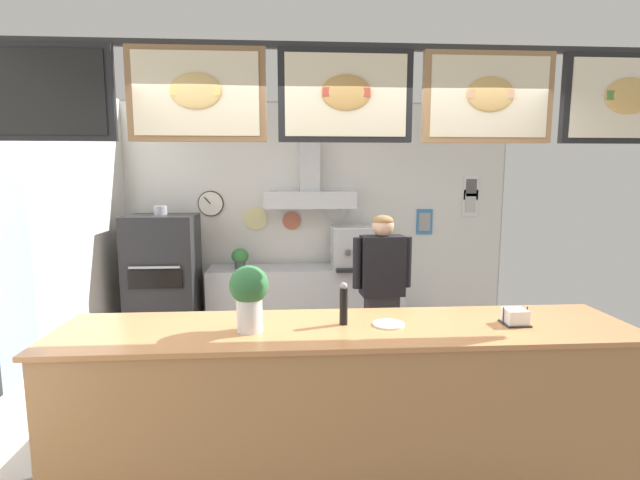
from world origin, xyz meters
The scene contains 13 objects.
ground_plane centered at (0.00, 0.00, 0.00)m, with size 6.47×6.47×0.00m, color #514C47.
back_wall_assembly centered at (0.00, 2.46, 1.54)m, with size 4.77×3.11×2.86m.
service_counter centered at (0.00, -0.46, 0.54)m, with size 3.48×0.75×1.07m.
back_prep_counter centered at (-0.15, 2.30, 0.44)m, with size 2.30×0.52×0.89m.
pizza_oven centered at (-1.75, 2.04, 0.77)m, with size 0.75×0.65×1.64m.
shop_worker centered at (0.49, 0.92, 0.88)m, with size 0.54×0.24×1.63m.
espresso_machine centered at (0.42, 2.27, 1.13)m, with size 0.54×0.57×0.49m.
potted_rosemary centered at (-0.93, 2.29, 1.02)m, with size 0.20×0.20×0.24m.
potted_sage centered at (0.78, 2.30, 1.02)m, with size 0.21×0.21×0.23m.
condiment_plate centered at (0.26, -0.46, 1.08)m, with size 0.19×0.19×0.01m.
pepper_grinder centered at (-0.02, -0.42, 1.20)m, with size 0.05×0.05×0.26m.
napkin_holder centered at (1.03, -0.49, 1.12)m, with size 0.16×0.15×0.11m.
basil_vase centered at (-0.58, -0.51, 1.29)m, with size 0.23×0.23×0.39m.
Camera 1 is at (-0.34, -3.18, 1.98)m, focal length 26.28 mm.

